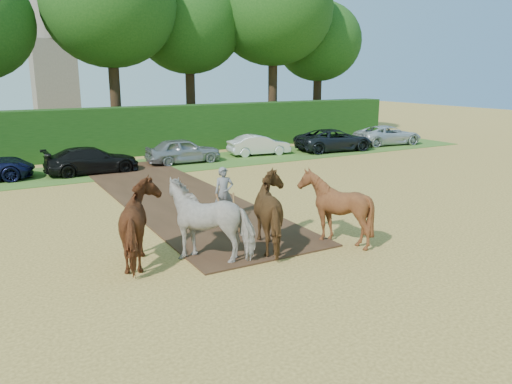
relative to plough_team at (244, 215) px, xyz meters
name	(u,v)px	position (x,y,z in m)	size (l,w,h in m)	color
ground	(208,253)	(-1.00, 0.38, -1.10)	(120.00, 120.00, 0.00)	gold
earth_strip	(172,195)	(0.50, 7.38, -1.08)	(4.50, 17.00, 0.05)	#472D1C
grass_verge	(99,171)	(-1.00, 14.38, -1.09)	(50.00, 5.00, 0.03)	#38601E
hedgerow	(80,134)	(-1.00, 18.88, 0.40)	(46.00, 1.60, 3.00)	#14380F
plough_team	(244,215)	(0.00, 0.00, 0.00)	(7.70, 5.54, 2.22)	brown
parked_cars	(166,153)	(2.72, 14.29, -0.40)	(41.65, 3.74, 1.45)	silver
treeline	(30,6)	(-2.69, 22.07, 7.87)	(48.70, 10.60, 14.21)	#382616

